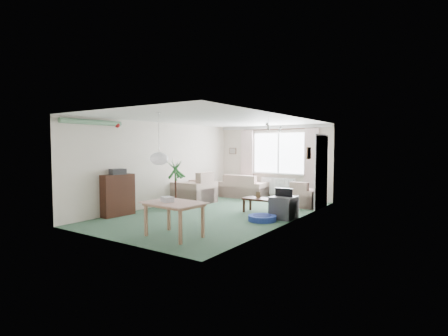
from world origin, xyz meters
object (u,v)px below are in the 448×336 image
Objects in this scene: bookshelf at (118,195)px; tv_cube at (284,207)px; armchair_left at (194,187)px; houseplant at (176,184)px; pet_bed at (262,218)px; dining_table at (174,220)px; coffee_table at (260,205)px; armchair_corner at (303,194)px; sofa at (244,186)px.

bookshelf is 4.08m from tv_cube.
tv_cube is at bearing 79.39° from armchair_left.
houseplant reaches higher than pet_bed.
tv_cube is at bearing 69.55° from dining_table.
armchair_left is 2.40m from coffee_table.
armchair_corner is 5.07m from bookshelf.
bookshelf is at bearing -7.94° from armchair_left.
armchair_left reaches higher than coffee_table.
dining_table is (-0.80, -4.56, -0.04)m from armchair_corner.
sofa is at bearing 106.47° from dining_table.
armchair_left is at bearing 123.34° from dining_table.
houseplant is at bearing 78.92° from sofa.
bookshelf is at bearing 50.57° from armchair_corner.
armchair_corner is at bearing 112.24° from armchair_left.
armchair_left is 1.26× the size of coffee_table.
pet_bed is (-0.29, -0.54, -0.20)m from tv_cube.
coffee_table is 0.61× the size of houseplant.
bookshelf is (-3.31, -3.83, 0.15)m from armchair_corner.
coffee_table is (-0.60, -1.48, -0.17)m from armchair_corner.
houseplant is at bearing 131.37° from dining_table.
coffee_table reaches higher than pet_bed.
tv_cube is at bearing 134.15° from sofa.
armchair_left is 3.14m from pet_bed.
coffee_table is at bearing 127.22° from sofa.
coffee_table is at bearing 86.33° from dining_table.
houseplant is 3.00m from dining_table.
coffee_table is 1.44× the size of tv_cube.
tv_cube is at bearing 61.86° from pet_bed.
bookshelf reaches higher than sofa.
sofa is 5.37m from dining_table.
tv_cube is (0.22, -1.82, -0.10)m from armchair_corner.
bookshelf is at bearing -139.17° from coffee_table.
bookshelf is 2.63m from dining_table.
dining_table reaches higher than coffee_table.
coffee_table is 1.03m from pet_bed.
dining_table is (-0.20, -3.07, 0.13)m from coffee_table.
armchair_left is 2.61m from bookshelf.
bookshelf is at bearing -155.65° from pet_bed.
armchair_corner is 3.62m from houseplant.
houseplant is at bearing -169.02° from tv_cube.
houseplant is at bearing 10.52° from armchair_left.
armchair_corner is 0.96× the size of coffee_table.
sofa is at bearing -12.96° from armchair_corner.
armchair_left is 3.97m from dining_table.
tv_cube is (2.54, -2.41, -0.12)m from sofa.
pet_bed is at bearing 28.28° from bookshelf.
tv_cube is at bearing 33.56° from bookshelf.
coffee_table is at bearing 121.40° from pet_bed.
houseplant is (-2.17, -0.84, 0.50)m from coffee_table.
dining_table is at bearing 104.10° from sofa.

